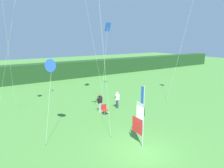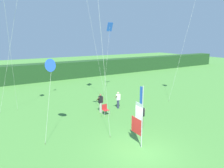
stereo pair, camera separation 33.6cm
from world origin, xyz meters
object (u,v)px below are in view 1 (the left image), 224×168
object	(u,v)px
person_near_banner	(100,103)
person_far_left	(117,100)
banner_flag	(140,117)
kite_blue_delta_2	(52,66)
person_mid_field	(142,116)
folding_chair	(105,109)
kite_blue_diamond_4	(108,30)

from	to	relation	value
person_near_banner	person_far_left	bearing A→B (deg)	2.07
banner_flag	kite_blue_delta_2	distance (m)	6.55
person_mid_field	kite_blue_delta_2	world-z (taller)	kite_blue_delta_2
person_near_banner	folding_chair	xyz separation A→B (m)	(0.07, -0.71, -0.38)
banner_flag	kite_blue_delta_2	size ratio (longest dim) A/B	0.74
person_mid_field	folding_chair	distance (m)	3.85
person_mid_field	kite_blue_delta_2	bearing A→B (deg)	154.04
folding_chair	kite_blue_delta_2	xyz separation A→B (m)	(-4.57, -1.01, 4.18)
person_near_banner	folding_chair	size ratio (longest dim) A/B	1.88
person_near_banner	kite_blue_diamond_4	bearing A→B (deg)	53.09
person_near_banner	kite_blue_delta_2	world-z (taller)	kite_blue_delta_2
banner_flag	person_mid_field	size ratio (longest dim) A/B	2.21
person_far_left	kite_blue_diamond_4	world-z (taller)	kite_blue_diamond_4
person_far_left	kite_blue_delta_2	distance (m)	7.68
person_mid_field	kite_blue_diamond_4	xyz separation A→B (m)	(3.47, 10.41, 6.47)
banner_flag	kite_blue_diamond_4	size ratio (longest dim) A/B	0.46
person_mid_field	person_far_left	distance (m)	4.57
person_mid_field	person_far_left	bearing A→B (deg)	79.10
person_mid_field	person_far_left	world-z (taller)	person_mid_field
person_mid_field	folding_chair	bearing A→B (deg)	104.52
person_far_left	kite_blue_delta_2	size ratio (longest dim) A/B	0.31
banner_flag	person_mid_field	xyz separation A→B (m)	(1.75, 1.82, -0.90)
folding_chair	kite_blue_delta_2	world-z (taller)	kite_blue_delta_2
person_mid_field	person_far_left	size ratio (longest dim) A/B	1.09
folding_chair	kite_blue_delta_2	bearing A→B (deg)	-167.49
folding_chair	banner_flag	bearing A→B (deg)	-98.14
kite_blue_delta_2	kite_blue_diamond_4	world-z (taller)	kite_blue_diamond_4
banner_flag	kite_blue_diamond_4	bearing A→B (deg)	66.87
banner_flag	folding_chair	xyz separation A→B (m)	(0.79, 5.53, -1.32)
folding_chair	kite_blue_diamond_4	world-z (taller)	kite_blue_diamond_4
banner_flag	person_near_banner	xyz separation A→B (m)	(0.72, 6.24, -0.93)
person_near_banner	folding_chair	distance (m)	0.81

